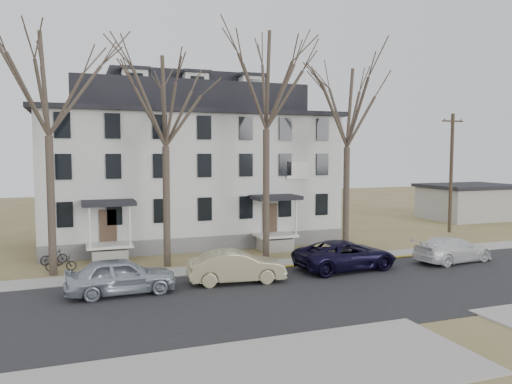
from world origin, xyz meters
name	(u,v)px	position (x,y,z in m)	size (l,w,h in m)	color
ground	(328,307)	(0.00, 0.00, 0.00)	(120.00, 120.00, 0.00)	olive
main_road	(307,294)	(0.00, 2.00, 0.00)	(120.00, 10.00, 0.04)	#27272A
far_sidewalk	(261,266)	(0.00, 8.00, 0.00)	(120.00, 2.00, 0.08)	#A09F97
yellow_curb	(346,263)	(5.00, 7.10, 0.00)	(14.00, 0.25, 0.06)	gold
boarding_house	(188,167)	(-2.00, 17.95, 5.38)	(20.80, 12.36, 12.05)	slate
distant_building	(469,202)	(26.00, 20.00, 1.68)	(8.50, 6.50, 3.35)	#A09F97
tree_far_left	(47,75)	(-11.00, 9.80, 10.34)	(8.40, 8.40, 13.72)	#473B31
tree_mid_left	(165,95)	(-5.00, 9.80, 9.60)	(7.80, 7.80, 12.74)	#473B31
tree_center	(266,73)	(1.00, 9.80, 11.08)	(9.00, 9.00, 14.70)	#473B31
tree_mid_right	(348,102)	(6.50, 9.80, 9.60)	(7.80, 7.80, 12.74)	#473B31
utility_pole_far	(451,171)	(18.50, 14.00, 4.90)	(2.00, 0.28, 9.50)	#3D3023
car_silver	(121,277)	(-7.95, 4.80, 0.83)	(1.96, 4.88, 1.66)	#A1ABB6
car_tan	(236,267)	(-2.45, 4.95, 0.79)	(1.66, 4.77, 1.57)	tan
car_navy	(346,256)	(4.01, 5.51, 0.80)	(2.65, 5.74, 1.60)	black
car_white	(453,250)	(10.85, 5.01, 0.73)	(2.05, 5.04, 1.46)	white
bicycle_left	(61,264)	(-10.63, 10.39, 0.42)	(0.56, 1.60, 0.84)	black
bicycle_right	(54,258)	(-11.05, 12.20, 0.45)	(0.42, 1.50, 0.90)	black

